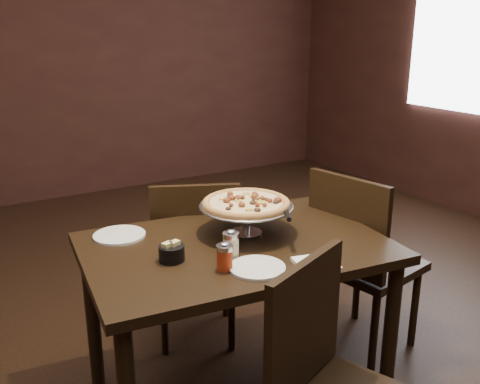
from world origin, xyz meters
TOP-DOWN VIEW (x-y plane):
  - room at (0.06, 0.03)m, footprint 6.04×7.04m
  - dining_table at (-0.05, 0.06)m, footprint 1.31×0.95m
  - pizza_stand at (0.05, 0.13)m, footprint 0.40×0.40m
  - parmesan_shaker at (-0.13, -0.05)m, footprint 0.06×0.06m
  - pepper_flake_shaker at (-0.21, -0.13)m, footprint 0.06×0.06m
  - packet_caddy at (-0.34, 0.04)m, footprint 0.10×0.10m
  - napkin_stack at (0.10, -0.28)m, footprint 0.17×0.17m
  - plate_left at (-0.43, 0.38)m, footprint 0.22×0.22m
  - plate_near at (-0.10, -0.19)m, footprint 0.21×0.21m
  - serving_spatula at (0.12, -0.07)m, footprint 0.16×0.16m
  - chair_far at (0.02, 0.57)m, footprint 0.56×0.56m
  - chair_side at (0.68, 0.08)m, footprint 0.53×0.53m

SIDE VIEW (x-z plane):
  - chair_far at x=0.02m, z-range 0.04..0.95m
  - chair_side at x=0.68m, z-range 0.04..1.00m
  - dining_table at x=-0.05m, z-range 0.28..1.05m
  - plate_near at x=-0.10m, z-range 0.77..0.78m
  - plate_left at x=-0.43m, z-range 0.77..0.78m
  - napkin_stack at x=0.10m, z-range 0.77..0.78m
  - packet_caddy at x=-0.34m, z-range 0.76..0.84m
  - pepper_flake_shaker at x=-0.21m, z-range 0.76..0.87m
  - parmesan_shaker at x=-0.13m, z-range 0.76..0.88m
  - serving_spatula at x=0.12m, z-range 0.89..0.91m
  - pizza_stand at x=0.05m, z-range 0.82..0.99m
  - room at x=0.06m, z-range -0.02..2.82m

